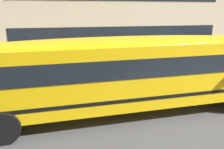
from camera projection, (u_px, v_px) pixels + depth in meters
The scene contains 4 objects.
ground_plane at pixel (47, 103), 9.77m from camera, with size 400.00×400.00×0.00m, color #4C4C4F.
sidewalk_far at pixel (49, 62), 17.71m from camera, with size 120.00×3.00×0.01m, color gray.
lane_centreline at pixel (47, 103), 9.77m from camera, with size 110.00×0.16×0.01m, color silver.
school_bus at pixel (133, 68), 8.64m from camera, with size 12.83×3.04×2.86m.
Camera 1 is at (0.46, -9.49, 3.76)m, focal length 37.26 mm.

